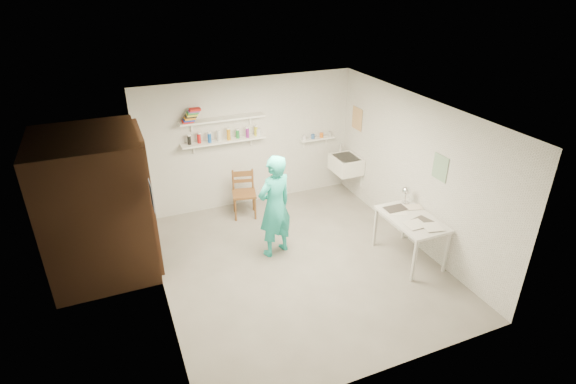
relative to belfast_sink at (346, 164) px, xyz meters
name	(u,v)px	position (x,y,z in m)	size (l,w,h in m)	color
floor	(298,264)	(-1.75, -1.70, -0.71)	(4.00, 4.50, 0.02)	slate
ceiling	(300,112)	(-1.75, -1.70, 1.71)	(4.00, 4.50, 0.02)	silver
wall_back	(249,143)	(-1.75, 0.56, 0.50)	(4.00, 0.02, 2.40)	silver
wall_front	(390,288)	(-1.75, -3.96, 0.50)	(4.00, 0.02, 2.40)	silver
wall_left	(154,222)	(-3.76, -1.70, 0.50)	(0.02, 4.50, 2.40)	silver
wall_right	(415,172)	(0.26, -1.70, 0.50)	(0.02, 4.50, 2.40)	silver
doorway_recess	(148,200)	(-3.74, -0.65, 0.30)	(0.02, 0.90, 2.00)	black
corridor_box	(96,206)	(-4.45, -0.65, 0.35)	(1.40, 1.50, 2.10)	brown
door_lintel	(138,133)	(-3.72, -0.65, 1.35)	(0.06, 1.05, 0.10)	brown
door_jamb_near	(154,215)	(-3.72, -1.15, 0.30)	(0.06, 0.10, 2.00)	brown
door_jamb_far	(145,186)	(-3.72, -0.15, 0.30)	(0.06, 0.10, 2.00)	brown
shelf_lower	(224,141)	(-2.25, 0.43, 0.65)	(1.50, 0.22, 0.03)	white
shelf_upper	(223,119)	(-2.25, 0.43, 1.05)	(1.50, 0.22, 0.03)	white
ledge_shelf	(317,139)	(-0.40, 0.47, 0.42)	(0.70, 0.14, 0.03)	white
poster_left	(152,196)	(-3.74, -1.65, 0.85)	(0.01, 0.28, 0.36)	#334C7F
poster_right_a	(357,119)	(0.24, 0.10, 0.85)	(0.01, 0.34, 0.42)	#995933
poster_right_b	(440,168)	(0.24, -2.25, 0.80)	(0.01, 0.30, 0.38)	#3F724C
belfast_sink	(346,164)	(0.00, 0.00, 0.00)	(0.48, 0.60, 0.30)	white
man	(275,206)	(-1.96, -1.27, 0.13)	(0.61, 0.40, 1.66)	#25BBAC
wall_clock	(274,184)	(-1.89, -1.06, 0.41)	(0.30, 0.30, 0.04)	beige
wooden_chair	(244,194)	(-2.04, 0.05, -0.26)	(0.41, 0.39, 0.89)	brown
work_table	(409,238)	(-0.11, -2.22, -0.34)	(0.65, 1.09, 0.73)	silver
desk_lamp	(406,191)	(0.07, -1.78, 0.25)	(0.14, 0.14, 0.14)	silver
spray_cans	(224,136)	(-2.25, 0.43, 0.75)	(1.29, 0.06, 0.17)	black
book_stack	(191,115)	(-2.78, 0.43, 1.18)	(0.32, 0.14, 0.22)	red
ledge_pots	(317,136)	(-0.40, 0.47, 0.48)	(0.48, 0.07, 0.09)	silver
papers	(412,217)	(-0.11, -2.22, 0.04)	(0.30, 0.22, 0.02)	silver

